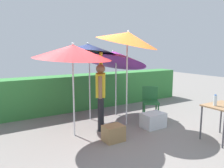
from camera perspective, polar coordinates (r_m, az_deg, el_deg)
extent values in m
plane|color=gray|center=(5.53, 1.67, -11.76)|extent=(24.00, 24.00, 0.00)
cube|color=#38843D|center=(7.41, -8.49, -2.00)|extent=(8.00, 0.70, 1.12)
cylinder|color=silver|center=(6.18, -5.74, -0.84)|extent=(0.04, 0.04, 1.82)
cone|color=#19234C|center=(6.10, -6.10, 8.90)|extent=(1.64, 1.62, 0.65)
sphere|color=silver|center=(6.11, -6.33, 10.38)|extent=(0.05, 0.05, 0.05)
cylinder|color=silver|center=(5.69, 3.81, -0.22)|extent=(0.04, 0.04, 2.10)
cone|color=#EA5919|center=(5.65, 4.04, 11.77)|extent=(1.64, 1.60, 0.74)
sphere|color=silver|center=(5.69, 4.15, 13.31)|extent=(0.05, 0.05, 0.05)
cylinder|color=silver|center=(5.05, -9.81, -3.54)|extent=(0.04, 0.04, 1.75)
cone|color=red|center=(4.94, -10.05, 8.15)|extent=(1.72, 1.73, 0.45)
sphere|color=silver|center=(4.95, -10.03, 10.12)|extent=(0.05, 0.05, 0.05)
cylinder|color=silver|center=(6.60, 1.00, -1.29)|extent=(0.04, 0.04, 1.56)
cone|color=purple|center=(6.53, 0.65, 6.91)|extent=(1.99, 1.94, 1.05)
sphere|color=silver|center=(6.55, 0.29, 8.49)|extent=(0.05, 0.05, 0.05)
cylinder|color=black|center=(5.63, -2.81, -6.98)|extent=(0.14, 0.14, 0.82)
cylinder|color=black|center=(5.36, -2.93, -7.80)|extent=(0.14, 0.14, 0.82)
cube|color=yellow|center=(5.34, -2.93, -0.26)|extent=(0.37, 0.42, 0.56)
sphere|color=#8C6647|center=(5.30, -2.96, 3.91)|extent=(0.22, 0.22, 0.22)
cylinder|color=yellow|center=(5.52, -2.87, 5.26)|extent=(0.12, 0.12, 0.56)
cylinder|color=#8C6647|center=(5.12, -3.04, -0.89)|extent=(0.12, 0.12, 0.52)
cylinder|color=#236633|center=(6.26, 8.33, -7.24)|extent=(0.04, 0.04, 0.44)
cylinder|color=#236633|center=(6.31, 11.78, -7.20)|extent=(0.04, 0.04, 0.44)
cylinder|color=#236633|center=(6.62, 7.97, -6.33)|extent=(0.04, 0.04, 0.44)
cylinder|color=#236633|center=(6.67, 11.24, -6.30)|extent=(0.04, 0.04, 0.44)
cube|color=#236633|center=(6.40, 9.89, -4.65)|extent=(0.61, 0.61, 0.05)
cube|color=#236633|center=(6.55, 9.71, -2.32)|extent=(0.39, 0.28, 0.40)
cube|color=silver|center=(5.75, 10.51, -9.12)|extent=(0.58, 0.40, 0.37)
cube|color=#9E7A4C|center=(4.87, 0.38, -12.51)|extent=(0.43, 0.34, 0.34)
cylinder|color=#4C4C51|center=(5.83, 26.14, -7.71)|extent=(0.04, 0.04, 0.75)
cylinder|color=#4C4C51|center=(5.26, 21.88, -9.21)|extent=(0.04, 0.04, 0.75)
cylinder|color=#4C4C51|center=(4.99, 26.75, -10.51)|extent=(0.04, 0.04, 0.75)
cube|color=#99724C|center=(5.31, 26.71, -4.99)|extent=(0.80, 0.60, 0.03)
cylinder|color=silver|center=(5.14, 24.93, -3.87)|extent=(0.07, 0.07, 0.22)
cylinder|color=#2D60B7|center=(5.11, 25.02, -2.56)|extent=(0.04, 0.04, 0.02)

